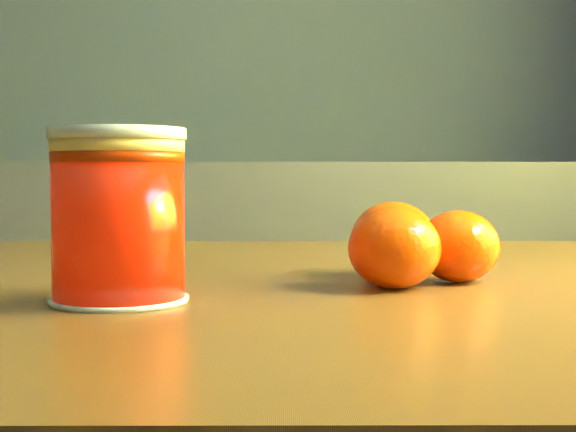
{
  "coord_description": "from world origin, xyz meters",
  "views": [
    {
      "loc": [
        0.72,
        -0.51,
        0.87
      ],
      "look_at": [
        0.75,
        0.02,
        0.85
      ],
      "focal_mm": 50.0,
      "sensor_mm": 36.0,
      "label": 1
    }
  ],
  "objects": [
    {
      "name": "juice_glass",
      "position": [
        0.64,
        0.01,
        0.85
      ],
      "size": [
        0.09,
        0.09,
        0.11
      ],
      "rotation": [
        0.0,
        0.0,
        -0.39
      ],
      "color": "red",
      "rests_on": "table"
    },
    {
      "name": "orange_front",
      "position": [
        0.84,
        0.14,
        0.82
      ],
      "size": [
        0.07,
        0.07,
        0.06
      ],
      "primitive_type": "ellipsoid",
      "rotation": [
        0.0,
        0.0,
        0.01
      ],
      "color": "#F14904",
      "rests_on": "table"
    },
    {
      "name": "orange_extra",
      "position": [
        0.83,
        0.07,
        0.82
      ],
      "size": [
        0.08,
        0.08,
        0.06
      ],
      "primitive_type": "ellipsoid",
      "rotation": [
        0.0,
        0.0,
        -0.16
      ],
      "color": "#F14904",
      "rests_on": "table"
    },
    {
      "name": "table",
      "position": [
        0.77,
        0.12,
        0.69
      ],
      "size": [
        1.08,
        0.78,
        0.79
      ],
      "rotation": [
        0.0,
        0.0,
        -0.04
      ],
      "color": "brown",
      "rests_on": "ground"
    },
    {
      "name": "orange_back",
      "position": [
        0.88,
        0.1,
        0.82
      ],
      "size": [
        0.08,
        0.08,
        0.06
      ],
      "primitive_type": "ellipsoid",
      "rotation": [
        0.0,
        0.0,
        -0.39
      ],
      "color": "#F14904",
      "rests_on": "table"
    }
  ]
}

